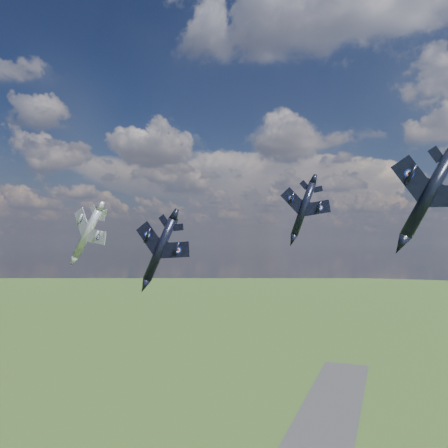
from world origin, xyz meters
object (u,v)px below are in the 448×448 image
at_px(jet_right_navy, 428,195).
at_px(jet_left_silver, 87,233).
at_px(jet_lead_navy, 160,249).
at_px(jet_high_navy, 303,209).

bearing_deg(jet_right_navy, jet_left_silver, 156.82).
xyz_separation_m(jet_lead_navy, jet_right_navy, (38.23, -16.20, 5.63)).
relative_size(jet_lead_navy, jet_right_navy, 1.20).
height_order(jet_right_navy, jet_left_silver, jet_right_navy).
distance_m(jet_right_navy, jet_high_navy, 46.81).
xyz_separation_m(jet_lead_navy, jet_left_silver, (-17.76, 4.32, 2.80)).
xyz_separation_m(jet_right_navy, jet_high_navy, (-19.89, 42.31, 2.30)).
distance_m(jet_lead_navy, jet_right_navy, 41.90).
bearing_deg(jet_left_silver, jet_lead_navy, -2.46).
bearing_deg(jet_left_silver, jet_high_navy, 42.32).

